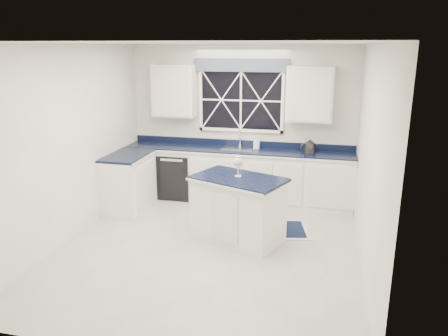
% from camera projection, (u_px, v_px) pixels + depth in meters
% --- Properties ---
extents(ground, '(4.50, 4.50, 0.00)m').
position_uv_depth(ground, '(208.00, 247.00, 5.99)').
color(ground, '#A6A6A1').
rests_on(ground, ground).
extents(back_wall, '(4.00, 0.10, 2.70)m').
position_uv_depth(back_wall, '(241.00, 123.00, 7.73)').
color(back_wall, white).
rests_on(back_wall, ground).
extents(base_cabinets, '(3.99, 1.60, 0.90)m').
position_uv_depth(base_cabinets, '(217.00, 177.00, 7.61)').
color(base_cabinets, white).
rests_on(base_cabinets, ground).
extents(countertop, '(3.98, 0.64, 0.04)m').
position_uv_depth(countertop, '(238.00, 150.00, 7.57)').
color(countertop, black).
rests_on(countertop, base_cabinets).
extents(dishwasher, '(0.60, 0.58, 0.82)m').
position_uv_depth(dishwasher, '(178.00, 174.00, 7.95)').
color(dishwasher, black).
rests_on(dishwasher, ground).
extents(window, '(1.65, 0.09, 1.26)m').
position_uv_depth(window, '(241.00, 96.00, 7.56)').
color(window, black).
rests_on(window, ground).
extents(upper_cabinets, '(3.10, 0.34, 0.90)m').
position_uv_depth(upper_cabinets, '(240.00, 92.00, 7.42)').
color(upper_cabinets, white).
rests_on(upper_cabinets, ground).
extents(faucet, '(0.05, 0.20, 0.30)m').
position_uv_depth(faucet, '(240.00, 138.00, 7.70)').
color(faucet, silver).
rests_on(faucet, countertop).
extents(island, '(1.42, 1.15, 0.92)m').
position_uv_depth(island, '(238.00, 209.00, 6.11)').
color(island, white).
rests_on(island, ground).
extents(rug, '(1.36, 0.99, 0.02)m').
position_uv_depth(rug, '(267.00, 229.00, 6.55)').
color(rug, beige).
rests_on(rug, ground).
extents(kettle, '(0.30, 0.25, 0.22)m').
position_uv_depth(kettle, '(310.00, 146.00, 7.31)').
color(kettle, '#2A2A2C').
rests_on(kettle, countertop).
extents(wine_glass, '(0.12, 0.12, 0.29)m').
position_uv_depth(wine_glass, '(238.00, 162.00, 5.98)').
color(wine_glass, silver).
rests_on(wine_glass, island).
extents(soap_bottle, '(0.10, 0.11, 0.21)m').
position_uv_depth(soap_bottle, '(257.00, 143.00, 7.57)').
color(soap_bottle, silver).
rests_on(soap_bottle, countertop).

